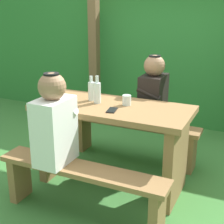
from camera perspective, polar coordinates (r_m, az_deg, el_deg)
The scene contains 12 objects.
ground_plane at distance 3.23m, azimuth 0.00°, elevation -12.06°, with size 12.00×12.00×0.00m, color #3C7735.
hedge_backdrop at distance 5.02m, azimuth 11.31°, elevation 9.32°, with size 6.40×0.99×1.75m, color #2C7431.
pergola_post_left at distance 4.64m, azimuth -3.08°, elevation 10.11°, with size 0.12×0.12×1.94m, color brown.
picnic_table at distance 3.00m, azimuth 0.00°, elevation -3.44°, with size 1.40×0.64×0.77m.
bench_near at distance 2.64m, azimuth -5.29°, elevation -11.82°, with size 1.40×0.24×0.43m.
bench_far at distance 3.56m, azimuth 3.85°, elevation -3.51°, with size 1.40×0.24×0.43m.
person_white_shirt at distance 2.57m, azimuth -9.92°, elevation -1.79°, with size 0.25×0.35×0.72m.
person_black_coat at distance 3.35m, azimuth 7.12°, elevation 3.16°, with size 0.25×0.35×0.72m.
drinking_glass at distance 2.92m, azimuth 2.55°, elevation 2.06°, with size 0.08×0.08×0.09m, color silver.
bottle_left at distance 3.05m, azimuth -3.59°, elevation 3.72°, with size 0.06×0.06×0.23m.
bottle_right at distance 2.97m, azimuth -2.57°, elevation 3.44°, with size 0.07×0.07×0.25m.
cell_phone at distance 2.77m, azimuth 0.01°, elevation 0.33°, with size 0.07×0.14×0.01m, color black.
Camera 1 is at (1.18, -2.52, 1.64)m, focal length 52.99 mm.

